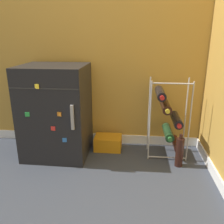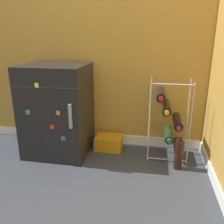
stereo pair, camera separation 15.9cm
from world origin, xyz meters
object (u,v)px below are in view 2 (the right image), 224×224
Objects in this scene: loose_bottle_floor at (179,154)px; wine_rack at (170,119)px; mini_fridge at (58,110)px; soda_box at (109,142)px.

wine_rack is at bearing 113.58° from loose_bottle_floor.
wine_rack is (1.03, 0.06, -0.05)m from mini_fridge.
loose_bottle_floor is at bearing -21.69° from soda_box.
soda_box is 0.88× the size of loose_bottle_floor.
soda_box is 0.70m from loose_bottle_floor.
mini_fridge reaches higher than soda_box.
loose_bottle_floor is at bearing -6.73° from mini_fridge.
soda_box is (-0.57, 0.07, -0.31)m from wine_rack.
loose_bottle_floor is (1.11, -0.13, -0.29)m from mini_fridge.
loose_bottle_floor is at bearing -66.42° from wine_rack.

